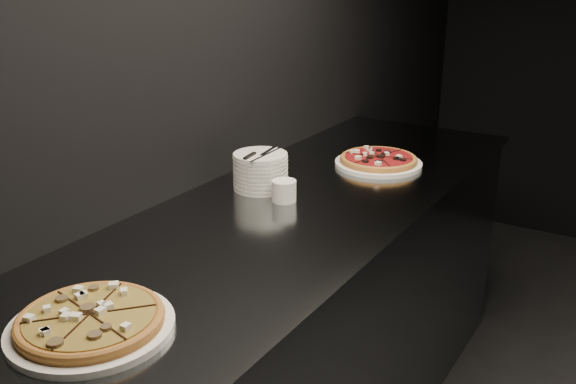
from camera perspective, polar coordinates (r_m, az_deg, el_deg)
The scene contains 7 objects.
wall_left at distance 2.09m, azimuth -8.79°, elevation 12.95°, with size 0.02×5.00×2.80m, color black.
counter at distance 2.20m, azimuth 0.11°, elevation -12.64°, with size 0.74×2.44×0.92m.
pizza_mushroom at distance 1.42m, azimuth -17.13°, elevation -10.96°, with size 0.36×0.36×0.04m.
pizza_tomato at distance 2.42m, azimuth 8.04°, elevation 2.79°, with size 0.34×0.34×0.04m.
plate_stack at distance 2.15m, azimuth -2.46°, elevation 1.89°, with size 0.18×0.18×0.12m.
cutlery at distance 2.11m, azimuth -2.53°, elevation 3.39°, with size 0.07×0.19×0.01m.
ramekin at distance 2.04m, azimuth -0.36°, elevation 0.17°, with size 0.08×0.08×0.07m.
Camera 1 is at (-1.16, -1.58, 1.65)m, focal length 40.00 mm.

